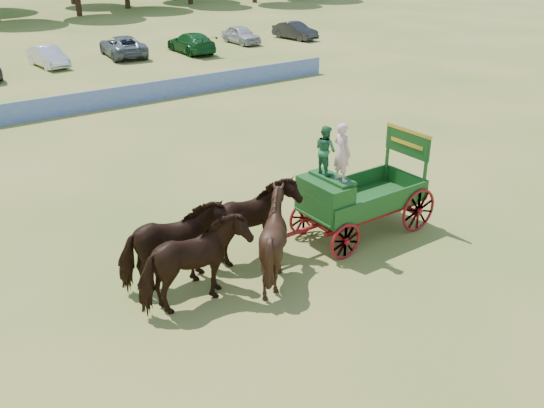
# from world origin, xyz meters

# --- Properties ---
(ground) EXTENTS (160.00, 160.00, 0.00)m
(ground) POSITION_xyz_m (0.00, 0.00, 0.00)
(ground) COLOR #A18A48
(ground) RESTS_ON ground
(horse_lead_left) EXTENTS (2.79, 1.30, 2.34)m
(horse_lead_left) POSITION_xyz_m (-7.51, -0.70, 1.17)
(horse_lead_left) COLOR black
(horse_lead_left) RESTS_ON ground
(horse_lead_right) EXTENTS (2.92, 1.63, 2.34)m
(horse_lead_right) POSITION_xyz_m (-7.51, 0.40, 1.17)
(horse_lead_right) COLOR black
(horse_lead_right) RESTS_ON ground
(horse_wheel_left) EXTENTS (2.32, 2.11, 2.34)m
(horse_wheel_left) POSITION_xyz_m (-5.11, -0.70, 1.17)
(horse_wheel_left) COLOR black
(horse_wheel_left) RESTS_ON ground
(horse_wheel_right) EXTENTS (2.81, 1.35, 2.34)m
(horse_wheel_right) POSITION_xyz_m (-5.11, 0.40, 1.17)
(horse_wheel_right) COLOR black
(horse_wheel_right) RESTS_ON ground
(farm_dray) EXTENTS (6.00, 2.00, 3.82)m
(farm_dray) POSITION_xyz_m (-2.14, -0.14, 1.61)
(farm_dray) COLOR maroon
(farm_dray) RESTS_ON ground
(sponsor_banner) EXTENTS (26.00, 0.08, 1.05)m
(sponsor_banner) POSITION_xyz_m (-1.00, 18.00, 0.53)
(sponsor_banner) COLOR #1F3BA8
(sponsor_banner) RESTS_ON ground
(parked_cars) EXTENTS (47.15, 7.12, 1.65)m
(parked_cars) POSITION_xyz_m (-4.59, 29.79, 0.75)
(parked_cars) COLOR silver
(parked_cars) RESTS_ON ground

